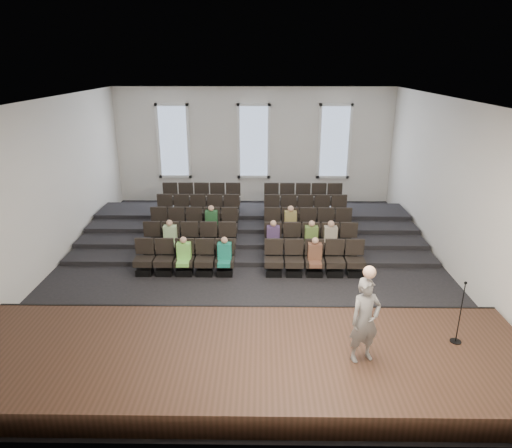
% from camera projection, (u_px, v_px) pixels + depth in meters
% --- Properties ---
extents(ground, '(14.00, 14.00, 0.00)m').
position_uv_depth(ground, '(250.00, 266.00, 14.17)').
color(ground, black).
rests_on(ground, ground).
extents(ceiling, '(12.00, 14.00, 0.02)m').
position_uv_depth(ceiling, '(249.00, 100.00, 12.47)').
color(ceiling, white).
rests_on(ceiling, ground).
extents(wall_back, '(12.00, 0.04, 5.00)m').
position_uv_depth(wall_back, '(254.00, 146.00, 19.93)').
color(wall_back, silver).
rests_on(wall_back, ground).
extents(wall_front, '(12.00, 0.04, 5.00)m').
position_uv_depth(wall_front, '(236.00, 314.00, 6.72)').
color(wall_front, silver).
rests_on(wall_front, ground).
extents(wall_left, '(0.04, 14.00, 5.00)m').
position_uv_depth(wall_left, '(45.00, 188.00, 13.40)').
color(wall_left, silver).
rests_on(wall_left, ground).
extents(wall_right, '(0.04, 14.00, 5.00)m').
position_uv_depth(wall_right, '(456.00, 189.00, 13.24)').
color(wall_right, silver).
rests_on(wall_right, ground).
extents(stage, '(11.80, 3.60, 0.50)m').
position_uv_depth(stage, '(243.00, 361.00, 9.28)').
color(stage, '#3E261A').
rests_on(stage, ground).
extents(stage_lip, '(11.80, 0.06, 0.52)m').
position_uv_depth(stage_lip, '(246.00, 315.00, 10.95)').
color(stage_lip, black).
rests_on(stage_lip, ground).
extents(risers, '(11.80, 4.80, 0.60)m').
position_uv_depth(risers, '(252.00, 225.00, 17.08)').
color(risers, black).
rests_on(risers, ground).
extents(seating_rows, '(6.80, 4.70, 1.67)m').
position_uv_depth(seating_rows, '(251.00, 228.00, 15.39)').
color(seating_rows, black).
rests_on(seating_rows, ground).
extents(windows, '(8.44, 0.10, 3.24)m').
position_uv_depth(windows, '(254.00, 142.00, 19.79)').
color(windows, white).
rests_on(windows, wall_back).
extents(audience, '(5.45, 2.64, 1.10)m').
position_uv_depth(audience, '(257.00, 238.00, 14.20)').
color(audience, '#7BD655').
rests_on(audience, seating_rows).
extents(speaker, '(0.73, 0.60, 1.73)m').
position_uv_depth(speaker, '(365.00, 320.00, 8.67)').
color(speaker, slate).
rests_on(speaker, stage).
extents(mic_stand, '(0.23, 0.23, 1.40)m').
position_uv_depth(mic_stand, '(458.00, 324.00, 9.36)').
color(mic_stand, black).
rests_on(mic_stand, stage).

